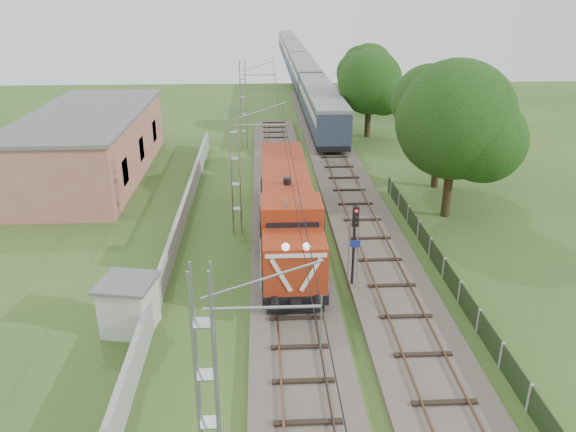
{
  "coord_description": "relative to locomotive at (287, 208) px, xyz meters",
  "views": [
    {
      "loc": [
        -1.45,
        -20.14,
        14.26
      ],
      "look_at": [
        0.01,
        9.21,
        2.2
      ],
      "focal_mm": 35.0,
      "sensor_mm": 36.0,
      "label": 1
    }
  ],
  "objects": [
    {
      "name": "track_main",
      "position": [
        0.0,
        -3.35,
        -2.08
      ],
      "size": [
        4.2,
        70.0,
        0.45
      ],
      "color": "#6B6054",
      "rests_on": "ground"
    },
    {
      "name": "catenary",
      "position": [
        -2.95,
        1.65,
        1.79
      ],
      "size": [
        3.31,
        70.0,
        8.0
      ],
      "color": "gray",
      "rests_on": "ground"
    },
    {
      "name": "fence",
      "position": [
        8.0,
        -7.35,
        -1.66
      ],
      "size": [
        0.12,
        32.0,
        1.2
      ],
      "color": "black",
      "rests_on": "ground"
    },
    {
      "name": "track_side",
      "position": [
        5.0,
        9.65,
        -2.08
      ],
      "size": [
        4.2,
        80.0,
        0.45
      ],
      "color": "#6B6054",
      "rests_on": "ground"
    },
    {
      "name": "relay_hut",
      "position": [
        -7.4,
        -8.77,
        -1.03
      ],
      "size": [
        2.76,
        2.76,
        2.43
      ],
      "color": "beige",
      "rests_on": "ground"
    },
    {
      "name": "tree_d",
      "position": [
        11.82,
        38.13,
        2.75
      ],
      "size": [
        6.2,
        5.9,
        8.04
      ],
      "color": "#3E2C19",
      "rests_on": "ground"
    },
    {
      "name": "tree_a",
      "position": [
        10.88,
        3.74,
        4.16
      ],
      "size": [
        7.93,
        7.55,
        10.28
      ],
      "color": "#3E2C19",
      "rests_on": "ground"
    },
    {
      "name": "signal_post",
      "position": [
        3.04,
        -5.74,
        0.88
      ],
      "size": [
        0.5,
        0.39,
        4.57
      ],
      "color": "black",
      "rests_on": "ground"
    },
    {
      "name": "ground",
      "position": [
        0.0,
        -10.35,
        -2.26
      ],
      "size": [
        140.0,
        140.0,
        0.0
      ],
      "primitive_type": "plane",
      "color": "#2C521E",
      "rests_on": "ground"
    },
    {
      "name": "boundary_wall",
      "position": [
        -6.5,
        1.65,
        -1.51
      ],
      "size": [
        0.25,
        40.0,
        1.5
      ],
      "primitive_type": "cube",
      "color": "#9E9E99",
      "rests_on": "ground"
    },
    {
      "name": "station_building",
      "position": [
        -15.0,
        13.65,
        0.37
      ],
      "size": [
        8.4,
        20.4,
        5.22
      ],
      "color": "#B1745F",
      "rests_on": "ground"
    },
    {
      "name": "locomotive",
      "position": [
        0.0,
        0.0,
        0.0
      ],
      "size": [
        3.03,
        17.32,
        4.4
      ],
      "color": "black",
      "rests_on": "ground"
    },
    {
      "name": "tree_c",
      "position": [
        9.51,
        25.28,
        3.17
      ],
      "size": [
        6.71,
        6.39,
        8.7
      ],
      "color": "#3E2C19",
      "rests_on": "ground"
    },
    {
      "name": "tree_b",
      "position": [
        11.87,
        9.6,
        3.19
      ],
      "size": [
        6.74,
        6.42,
        8.74
      ],
      "color": "#3E2C19",
      "rests_on": "ground"
    },
    {
      "name": "coach_rake",
      "position": [
        5.0,
        64.53,
        0.35
      ],
      "size": [
        3.17,
        94.49,
        3.66
      ],
      "color": "black",
      "rests_on": "ground"
    }
  ]
}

